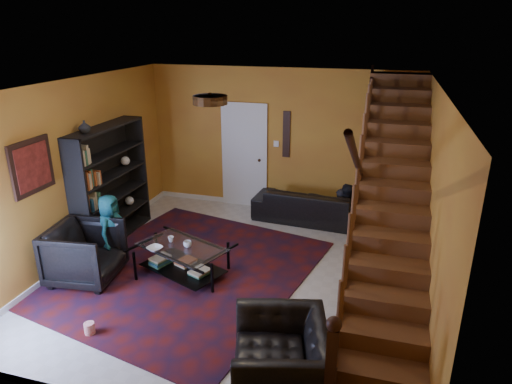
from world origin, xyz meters
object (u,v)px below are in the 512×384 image
at_px(armchair_right, 281,358).
at_px(coffee_table, 182,259).
at_px(sofa, 310,205).
at_px(armchair_left, 85,253).
at_px(bookshelf, 111,186).

distance_m(armchair_right, coffee_table, 2.60).
distance_m(sofa, coffee_table, 2.95).
bearing_deg(armchair_left, bookshelf, 8.17).
bearing_deg(armchair_left, armchair_right, -118.36).
bearing_deg(coffee_table, sofa, 60.01).
bearing_deg(coffee_table, armchair_left, -159.44).
bearing_deg(sofa, bookshelf, 32.64).
distance_m(sofa, armchair_left, 4.12).
xyz_separation_m(bookshelf, armchair_left, (0.35, -1.34, -0.54)).
xyz_separation_m(armchair_left, coffee_table, (1.30, 0.49, -0.15)).
bearing_deg(sofa, coffee_table, 64.15).
bearing_deg(armchair_right, armchair_left, -126.95).
relative_size(bookshelf, sofa, 0.95).
height_order(sofa, armchair_left, armchair_left).
bearing_deg(sofa, armchair_left, 51.74).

